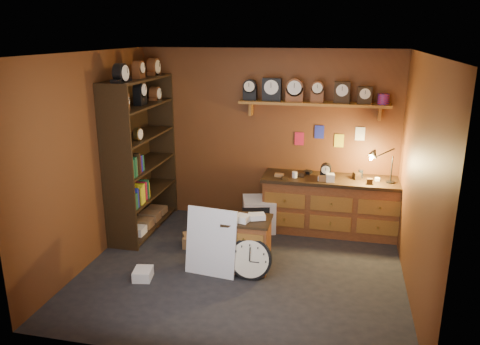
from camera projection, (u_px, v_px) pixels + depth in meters
name	position (u px, v px, depth m)	size (l,w,h in m)	color
floor	(243.00, 269.00, 6.01)	(4.00, 4.00, 0.00)	black
room_shell	(249.00, 137.00, 5.61)	(4.02, 3.62, 2.71)	brown
shelving_unit	(139.00, 149.00, 6.94)	(0.47, 1.60, 2.58)	black
workbench	(332.00, 202.00, 7.03)	(2.08, 0.66, 1.36)	brown
low_cabinet	(247.00, 241.00, 5.96)	(0.59, 0.50, 0.76)	brown
big_round_clock	(250.00, 259.00, 5.73)	(0.53, 0.17, 0.53)	black
white_panel	(212.00, 273.00, 5.92)	(0.66, 0.03, 0.87)	silver
mini_fridge	(259.00, 214.00, 7.16)	(0.59, 0.60, 0.50)	silver
floor_box_a	(193.00, 242.00, 6.60)	(0.26, 0.22, 0.16)	#9A6F43
floor_box_b	(143.00, 274.00, 5.76)	(0.22, 0.26, 0.13)	white
floor_box_c	(191.00, 239.00, 6.71)	(0.22, 0.18, 0.16)	#9A6F43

